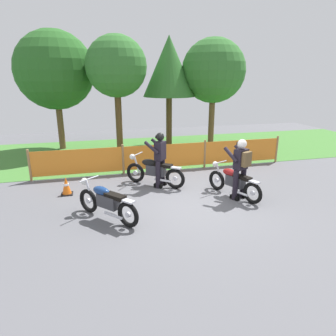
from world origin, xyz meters
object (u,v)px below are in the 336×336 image
Objects in this scene: motorcycle_third at (154,171)px; traffic_cone at (66,186)px; rider_lead at (241,166)px; rider_third at (160,158)px; motorcycle_trailing at (106,202)px; motorcycle_lead at (234,182)px.

motorcycle_third is 2.63m from traffic_cone.
rider_third is (-1.93, 1.50, -0.03)m from rider_lead.
motorcycle_trailing is 0.96× the size of motorcycle_third.
motorcycle_third is at bearing 0.57° from rider_third.
traffic_cone is (-4.70, 1.50, -0.69)m from rider_lead.
motorcycle_lead is 2.46m from motorcycle_third.
motorcycle_third is 0.49m from rider_third.
rider_third reaches higher than motorcycle_trailing.
rider_lead is (2.08, -1.63, 0.48)m from motorcycle_third.
rider_third is at bearing -179.43° from motorcycle_third.
rider_third reaches higher than motorcycle_third.
motorcycle_trailing is 2.61m from rider_third.
motorcycle_lead is 1.06× the size of rider_lead.
traffic_cone is (-1.04, 1.89, -0.19)m from motorcycle_trailing.
motorcycle_lead reaches higher than traffic_cone.
rider_lead is at bearing -178.75° from motorcycle_third.
rider_third is (1.73, 1.89, 0.47)m from motorcycle_trailing.
rider_lead is (3.66, 0.39, 0.50)m from motorcycle_trailing.
motorcycle_lead is 1.06× the size of rider_third.
rider_third is at bearing 30.89° from motorcycle_lead.
motorcycle_trailing is at bearing 75.65° from motorcycle_lead.
motorcycle_lead is at bearing -176.49° from motorcycle_third.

